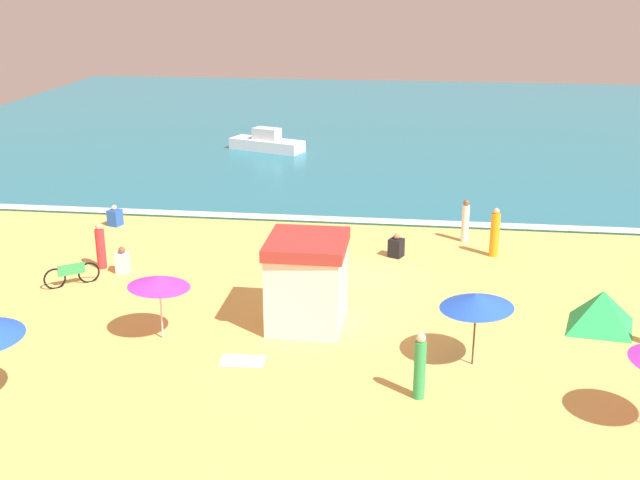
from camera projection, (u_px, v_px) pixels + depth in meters
ground_plane at (360, 280)px, 26.26m from camera, size 60.00×60.00×0.00m
ocean_water at (394, 125)px, 52.51m from camera, size 60.00×44.00×0.10m
wave_breaker_foam at (373, 221)px, 32.13m from camera, size 57.00×0.70×0.01m
lifeguard_cabana at (307, 281)px, 22.55m from camera, size 2.24×2.49×2.63m
beach_umbrella_1 at (159, 282)px, 21.53m from camera, size 2.29×2.28×1.92m
beach_umbrella_5 at (477, 301)px, 20.04m from camera, size 1.96×1.94×2.04m
beach_tent at (602, 309)px, 22.55m from camera, size 2.53×2.47×1.14m
parked_bicycle at (72, 274)px, 25.67m from camera, size 1.48×1.15×0.76m
beachgoer_0 at (495, 234)px, 28.18m from camera, size 0.40×0.40×1.80m
beachgoer_1 at (465, 221)px, 29.74m from camera, size 0.39×0.39×1.65m
beachgoer_3 at (115, 217)px, 31.75m from camera, size 0.59×0.59×0.86m
beachgoer_4 at (101, 247)px, 27.05m from camera, size 0.43×0.43×1.61m
beachgoer_6 at (420, 367)px, 18.73m from camera, size 0.39×0.39×1.71m
beachgoer_7 at (123, 261)px, 26.80m from camera, size 0.51×0.51×0.91m
beachgoer_9 at (396, 247)px, 28.27m from camera, size 0.62×0.62×0.87m
beach_towel_1 at (243, 361)px, 20.77m from camera, size 1.20×0.76×0.01m
small_boat_0 at (267, 143)px, 44.67m from camera, size 4.49×2.73×1.27m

